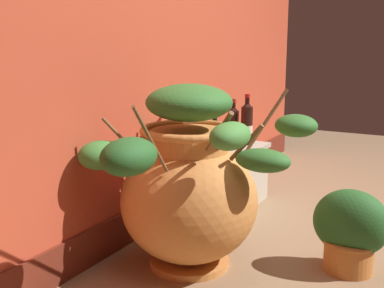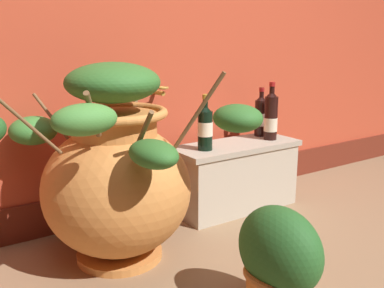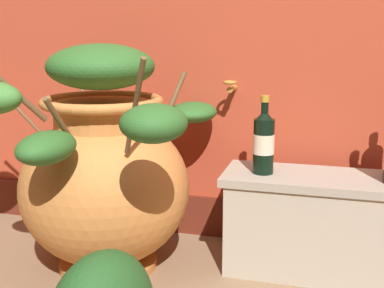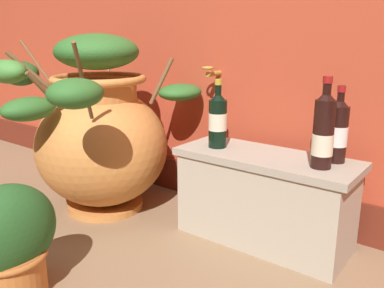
% 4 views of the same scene
% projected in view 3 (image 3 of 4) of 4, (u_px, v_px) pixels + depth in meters
% --- Properties ---
extents(terracotta_urn, '(1.10, 0.89, 0.86)m').
position_uv_depth(terracotta_urn, '(102.00, 169.00, 1.84)').
color(terracotta_urn, '#CC7F3D').
rests_on(terracotta_urn, ground_plane).
extents(stone_ledge, '(0.74, 0.30, 0.38)m').
position_uv_depth(stone_ledge, '(322.00, 221.00, 1.84)').
color(stone_ledge, '#B2A893').
rests_on(stone_ledge, ground_plane).
extents(wine_bottle_middle, '(0.08, 0.08, 0.29)m').
position_uv_depth(wine_bottle_middle, '(264.00, 140.00, 1.82)').
color(wine_bottle_middle, black).
rests_on(wine_bottle_middle, stone_ledge).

